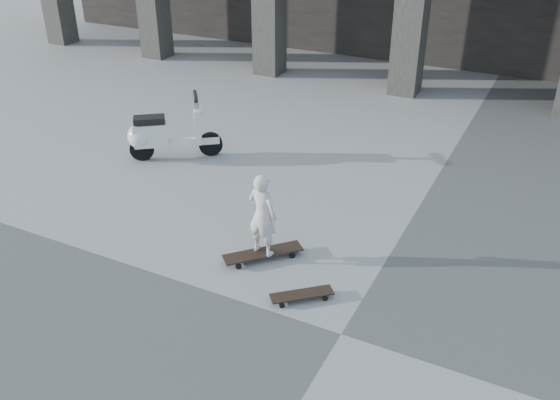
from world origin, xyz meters
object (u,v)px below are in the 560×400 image
at_px(skateboard_spare, 302,295).
at_px(child, 262,215).
at_px(longboard, 263,253).
at_px(scooter, 159,135).

xyz_separation_m(skateboard_spare, child, (-0.83, 0.56, 0.61)).
bearing_deg(longboard, scooter, 101.16).
xyz_separation_m(longboard, skateboard_spare, (0.83, -0.56, -0.01)).
height_order(longboard, child, child).
distance_m(longboard, skateboard_spare, 1.00).
height_order(longboard, skateboard_spare, longboard).
xyz_separation_m(longboard, child, (0.00, -0.00, 0.59)).
height_order(child, scooter, child).
distance_m(skateboard_spare, child, 1.17).
distance_m(child, scooter, 3.75).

